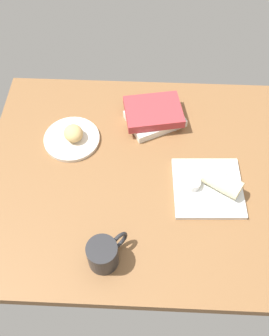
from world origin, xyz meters
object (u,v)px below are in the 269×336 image
at_px(round_plate, 72,139).
at_px(scone_pastry, 73,133).
at_px(breakfast_wrap, 222,182).
at_px(book_stack, 154,115).
at_px(square_plate, 208,188).
at_px(coffee_mug, 104,254).
at_px(sauce_cup, 193,184).

xyz_separation_m(round_plate, scone_pastry, (-0.01, -0.00, 0.03)).
bearing_deg(breakfast_wrap, book_stack, 69.48).
height_order(round_plate, scone_pastry, scone_pastry).
distance_m(square_plate, breakfast_wrap, 0.06).
height_order(scone_pastry, book_stack, scone_pastry).
height_order(book_stack, coffee_mug, coffee_mug).
xyz_separation_m(round_plate, square_plate, (-0.48, 0.19, 0.00)).
bearing_deg(book_stack, coffee_mug, 76.13).
height_order(scone_pastry, sauce_cup, scone_pastry).
xyz_separation_m(sauce_cup, book_stack, (0.13, -0.30, 0.00)).
bearing_deg(book_stack, round_plate, 19.87).
height_order(round_plate, coffee_mug, coffee_mug).
xyz_separation_m(round_plate, breakfast_wrap, (-0.53, 0.19, 0.04)).
relative_size(sauce_cup, breakfast_wrap, 0.38).
height_order(round_plate, sauce_cup, sauce_cup).
bearing_deg(round_plate, coffee_mug, 109.62).
xyz_separation_m(square_plate, sauce_cup, (0.05, 0.00, 0.02)).
relative_size(book_stack, coffee_mug, 2.07).
xyz_separation_m(square_plate, book_stack, (0.19, -0.30, 0.03)).
bearing_deg(book_stack, sauce_cup, 114.24).
distance_m(breakfast_wrap, book_stack, 0.37).
distance_m(square_plate, book_stack, 0.35).
bearing_deg(round_plate, square_plate, 158.69).
bearing_deg(sauce_cup, coffee_mug, 43.92).
relative_size(scone_pastry, square_plate, 0.33).
height_order(sauce_cup, breakfast_wrap, breakfast_wrap).
bearing_deg(scone_pastry, sauce_cup, 155.86).
xyz_separation_m(sauce_cup, coffee_mug, (0.27, 0.26, 0.02)).
relative_size(sauce_cup, coffee_mug, 0.40).
distance_m(round_plate, scone_pastry, 0.03).
height_order(breakfast_wrap, coffee_mug, coffee_mug).
xyz_separation_m(square_plate, breakfast_wrap, (-0.04, -0.00, 0.04)).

